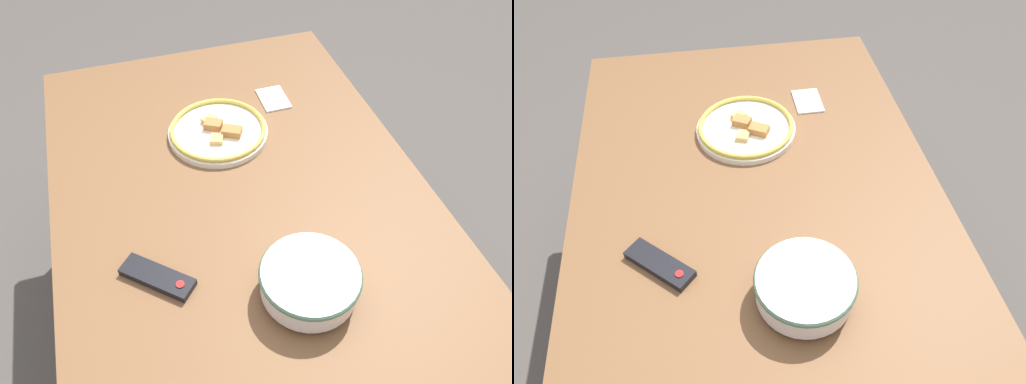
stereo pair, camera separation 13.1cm
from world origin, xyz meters
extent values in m
plane|color=#4C4742|center=(0.00, 0.00, 0.00)|extent=(8.00, 8.00, 0.00)
cube|color=brown|center=(0.00, 0.00, 0.69)|extent=(1.53, 1.01, 0.04)
cylinder|color=brown|center=(0.69, -0.44, 0.33)|extent=(0.06, 0.06, 0.67)
cylinder|color=brown|center=(0.69, 0.44, 0.33)|extent=(0.06, 0.06, 0.67)
cylinder|color=silver|center=(-0.34, -0.06, 0.71)|extent=(0.10, 0.10, 0.02)
cylinder|color=silver|center=(-0.34, -0.06, 0.76)|extent=(0.22, 0.22, 0.07)
cylinder|color=#B75B23|center=(-0.34, -0.06, 0.75)|extent=(0.20, 0.20, 0.06)
torus|color=#42664C|center=(-0.34, -0.06, 0.78)|extent=(0.23, 0.23, 0.01)
cylinder|color=silver|center=(0.27, 0.00, 0.72)|extent=(0.30, 0.30, 0.02)
torus|color=gold|center=(0.27, 0.00, 0.73)|extent=(0.29, 0.29, 0.01)
cube|color=tan|center=(0.22, 0.02, 0.73)|extent=(0.05, 0.05, 0.01)
cube|color=#B2753D|center=(0.28, 0.01, 0.74)|extent=(0.06, 0.06, 0.02)
cube|color=#B2753D|center=(0.24, -0.04, 0.74)|extent=(0.06, 0.07, 0.02)
cube|color=tan|center=(0.32, 0.02, 0.73)|extent=(0.05, 0.05, 0.02)
cube|color=black|center=(-0.20, 0.27, 0.72)|extent=(0.17, 0.17, 0.02)
cylinder|color=red|center=(-0.24, 0.22, 0.73)|extent=(0.02, 0.02, 0.00)
cube|color=white|center=(0.39, -0.22, 0.71)|extent=(0.12, 0.09, 0.01)
camera|label=1|loc=(-0.89, 0.24, 1.71)|focal=35.00mm
camera|label=2|loc=(-0.92, 0.12, 1.71)|focal=35.00mm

